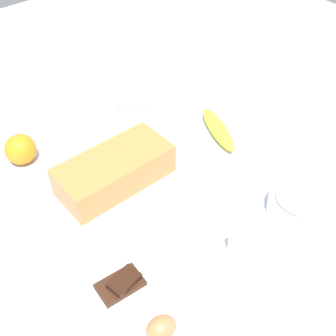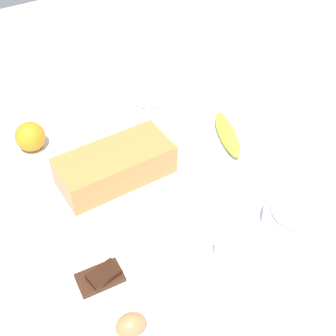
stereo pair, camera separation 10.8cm
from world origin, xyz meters
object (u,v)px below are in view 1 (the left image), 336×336
Objects in this scene: banana at (218,129)px; egg_near_butter at (161,328)px; flour_bowl at (299,203)px; orange_fruit at (21,149)px; loaf_pan at (115,170)px; butter_block at (256,242)px; chocolate_plate at (121,286)px; sugar_bowl at (135,103)px.

egg_near_butter is (-0.48, -0.34, 0.00)m from banana.
flour_bowl is at bearing -100.60° from banana.
loaf_pan is at bearing -57.45° from orange_fruit.
butter_block is at bearing 3.38° from egg_near_butter.
banana reaches higher than chocolate_plate.
sugar_bowl reaches higher than chocolate_plate.
sugar_bowl is 0.81× the size of banana.
sugar_bowl is 0.59m from chocolate_plate.
sugar_bowl is 0.35m from orange_fruit.
orange_fruit is 0.47m from chocolate_plate.
sugar_bowl is (0.21, 0.21, -0.01)m from loaf_pan.
banana is at bearing 79.40° from flour_bowl.
orange_fruit is 0.59m from egg_near_butter.
loaf_pan is 0.41m from egg_near_butter.
butter_block is (0.11, -0.36, -0.01)m from loaf_pan.
chocolate_plate is at bearing -123.55° from loaf_pan.
egg_near_butter reaches higher than chocolate_plate.
flour_bowl is 1.07× the size of chocolate_plate.
flour_bowl reaches higher than egg_near_butter.
sugar_bowl reaches higher than banana.
egg_near_butter is at bearing -122.91° from sugar_bowl.
butter_block is (-0.22, -0.33, 0.01)m from banana.
loaf_pan reaches higher than sugar_bowl.
loaf_pan is 0.26m from orange_fruit.
flour_bowl is 1.54× the size of butter_block.
flour_bowl is 0.69m from orange_fruit.
orange_fruit is (-0.40, 0.57, 0.01)m from flour_bowl.
sugar_bowl reaches higher than butter_block.
butter_block reaches higher than egg_near_butter.
egg_near_butter reaches higher than banana.
butter_block reaches higher than banana.
loaf_pan is 1.48× the size of banana.
loaf_pan is 0.44m from flour_bowl.
sugar_bowl is at bearing 114.79° from banana.
flour_bowl is at bearing -53.45° from loaf_pan.
loaf_pan is at bearing 174.67° from banana.
banana is (0.32, -0.03, -0.02)m from loaf_pan.
loaf_pan is 0.30m from chocolate_plate.
sugar_bowl is 1.94× the size of orange_fruit.
orange_fruit reaches higher than butter_block.
loaf_pan is 2.16× the size of chocolate_plate.
egg_near_butter is (-0.27, -0.02, -0.01)m from butter_block.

